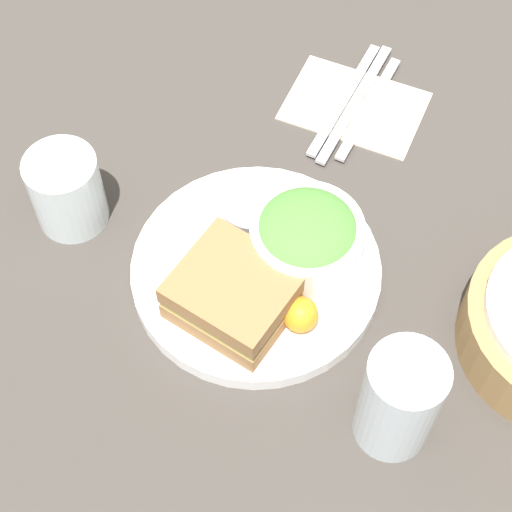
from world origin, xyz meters
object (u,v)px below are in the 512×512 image
at_px(knife, 355,103).
at_px(water_glass, 67,191).
at_px(sandwich, 235,294).
at_px(salad_bowl, 306,238).
at_px(fork, 342,98).
at_px(dressing_cup, 251,212).
at_px(spoon, 369,108).
at_px(drink_glass, 399,401).
at_px(plate, 256,271).

distance_m(knife, water_glass, 0.37).
bearing_deg(sandwich, salad_bowl, 152.96).
distance_m(sandwich, fork, 0.33).
bearing_deg(knife, dressing_cup, 171.99).
height_order(spoon, water_glass, water_glass).
bearing_deg(drink_glass, plate, -119.16).
relative_size(sandwich, salad_bowl, 1.11).
xyz_separation_m(dressing_cup, water_glass, (0.06, -0.19, 0.01)).
bearing_deg(water_glass, sandwich, 78.79).
height_order(knife, spoon, same).
distance_m(dressing_cup, knife, 0.22).
bearing_deg(fork, sandwich, -176.21).
xyz_separation_m(plate, sandwich, (0.05, 0.00, 0.04)).
height_order(drink_glass, fork, drink_glass).
bearing_deg(knife, drink_glass, -152.18).
height_order(plate, salad_bowl, salad_bowl).
xyz_separation_m(sandwich, salad_bowl, (-0.08, 0.04, 0.01)).
bearing_deg(water_glass, spoon, 137.90).
height_order(dressing_cup, drink_glass, drink_glass).
height_order(salad_bowl, fork, salad_bowl).
distance_m(plate, drink_glass, 0.22).
xyz_separation_m(sandwich, knife, (-0.32, 0.01, -0.04)).
xyz_separation_m(sandwich, dressing_cup, (-0.10, -0.03, -0.01)).
xyz_separation_m(salad_bowl, drink_glass, (0.14, 0.14, 0.01)).
bearing_deg(knife, water_glass, 143.10).
distance_m(spoon, water_glass, 0.38).
bearing_deg(salad_bowl, dressing_cup, -106.25).
distance_m(salad_bowl, water_glass, 0.27).
bearing_deg(salad_bowl, drink_glass, 46.83).
distance_m(drink_glass, spoon, 0.41).
xyz_separation_m(fork, water_glass, (0.28, -0.22, 0.04)).
relative_size(sandwich, water_glass, 1.40).
bearing_deg(knife, spoon, -90.00).
bearing_deg(sandwich, dressing_cup, -164.47).
xyz_separation_m(fork, spoon, (0.00, 0.04, 0.00)).
height_order(salad_bowl, dressing_cup, salad_bowl).
distance_m(sandwich, salad_bowl, 0.09).
bearing_deg(dressing_cup, knife, 168.99).
bearing_deg(knife, fork, 90.00).
xyz_separation_m(plate, drink_glass, (0.10, 0.19, 0.06)).
bearing_deg(salad_bowl, knife, -173.06).
distance_m(plate, sandwich, 0.06).
bearing_deg(salad_bowl, spoon, -177.32).
distance_m(plate, spoon, 0.27).
bearing_deg(dressing_cup, spoon, 164.46).
xyz_separation_m(plate, dressing_cup, (-0.05, -0.03, 0.03)).
xyz_separation_m(sandwich, spoon, (-0.32, 0.03, -0.04)).
height_order(salad_bowl, drink_glass, drink_glass).
bearing_deg(plate, spoon, 173.19).
bearing_deg(fork, plate, -176.19).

